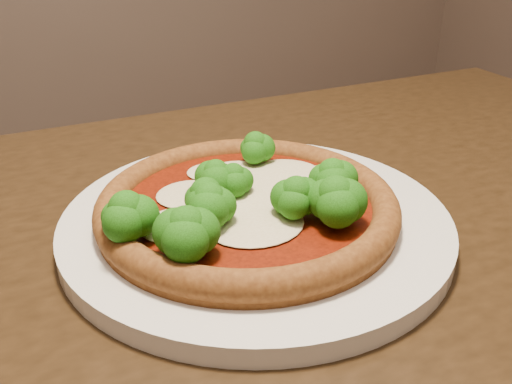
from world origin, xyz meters
name	(u,v)px	position (x,y,z in m)	size (l,w,h in m)	color
dining_table	(232,336)	(-0.15, 0.10, 0.65)	(1.32, 0.82, 0.75)	black
plate	(256,222)	(-0.12, 0.11, 0.76)	(0.35, 0.35, 0.02)	silver
pizza	(246,203)	(-0.13, 0.11, 0.79)	(0.27, 0.27, 0.06)	brown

